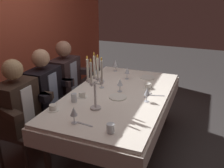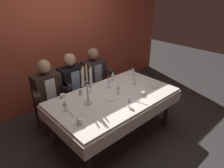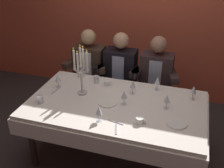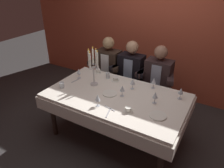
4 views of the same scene
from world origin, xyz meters
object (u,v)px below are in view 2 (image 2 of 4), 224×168
object	(u,v)px
coffee_cup_1	(89,91)
coffee_cup_2	(142,94)
candelabra	(87,86)
water_tumbler_0	(80,121)
dining_table	(114,102)
coffee_cup_0	(63,96)
dinner_plate_1	(151,86)
seated_diner_0	(47,90)
wine_glass_5	(109,81)
wine_glass_0	(113,74)
wine_glass_4	(133,70)
water_tumbler_1	(80,92)
wine_glass_1	(118,87)
wine_glass_3	(129,99)
wine_glass_2	(65,103)
seated_diner_2	(94,74)
wine_glass_6	(135,78)
dinner_plate_0	(112,98)
seated_diner_1	(72,81)

from	to	relation	value
coffee_cup_1	coffee_cup_2	world-z (taller)	same
candelabra	water_tumbler_0	world-z (taller)	candelabra
dining_table	coffee_cup_0	size ratio (longest dim) A/B	14.70
dinner_plate_1	seated_diner_0	xyz separation A→B (m)	(-1.32, 1.07, -0.01)
coffee_cup_2	wine_glass_5	bearing A→B (deg)	110.52
wine_glass_0	wine_glass_4	distance (m)	0.42
water_tumbler_1	wine_glass_1	bearing A→B (deg)	-39.05
wine_glass_0	water_tumbler_1	bearing A→B (deg)	-175.18
candelabra	coffee_cup_1	bearing A→B (deg)	51.36
wine_glass_1	water_tumbler_0	size ratio (longest dim) A/B	1.97
wine_glass_0	wine_glass_3	xyz separation A→B (m)	(-0.44, -0.79, 0.00)
dining_table	dinner_plate_1	size ratio (longest dim) A/B	9.64
seated_diner_0	water_tumbler_1	bearing A→B (deg)	-60.43
candelabra	wine_glass_0	world-z (taller)	candelabra
wine_glass_3	water_tumbler_0	bearing A→B (deg)	169.48
wine_glass_2	wine_glass_3	bearing A→B (deg)	-35.87
wine_glass_5	wine_glass_0	bearing A→B (deg)	34.98
wine_glass_1	wine_glass_4	size ratio (longest dim) A/B	1.00
wine_glass_3	coffee_cup_0	bearing A→B (deg)	123.41
dinner_plate_1	coffee_cup_2	world-z (taller)	coffee_cup_2
wine_glass_0	coffee_cup_1	xyz separation A→B (m)	(-0.59, -0.08, -0.09)
wine_glass_0	seated_diner_2	world-z (taller)	seated_diner_2
dinner_plate_1	coffee_cup_0	size ratio (longest dim) A/B	1.52
wine_glass_3	wine_glass_0	bearing A→B (deg)	61.05
candelabra	wine_glass_4	size ratio (longest dim) A/B	3.60
wine_glass_2	wine_glass_1	bearing A→B (deg)	-9.14
dining_table	wine_glass_4	world-z (taller)	wine_glass_4
wine_glass_4	seated_diner_0	size ratio (longest dim) A/B	0.13
wine_glass_0	seated_diner_0	distance (m)	1.13
wine_glass_6	seated_diner_2	bearing A→B (deg)	105.83
seated_diner_0	seated_diner_2	bearing A→B (deg)	0.00
dinner_plate_0	wine_glass_0	bearing A→B (deg)	45.34
wine_glass_0	wine_glass_1	bearing A→B (deg)	-123.75
wine_glass_5	seated_diner_2	size ratio (longest dim) A/B	0.13
dinner_plate_1	wine_glass_5	world-z (taller)	wine_glass_5
wine_glass_3	seated_diner_2	world-z (taller)	seated_diner_2
water_tumbler_1	seated_diner_1	distance (m)	0.55
wine_glass_1	wine_glass_3	world-z (taller)	same
dinner_plate_1	wine_glass_0	world-z (taller)	wine_glass_0
wine_glass_4	coffee_cup_0	size ratio (longest dim) A/B	1.24
dinner_plate_0	wine_glass_6	distance (m)	0.63
coffee_cup_2	seated_diner_2	bearing A→B (deg)	91.25
water_tumbler_1	coffee_cup_1	size ratio (longest dim) A/B	0.72
seated_diner_2	seated_diner_1	bearing A→B (deg)	180.00
dinner_plate_0	wine_glass_4	world-z (taller)	wine_glass_4
dinner_plate_1	dinner_plate_0	bearing A→B (deg)	168.55
wine_glass_5	wine_glass_6	size ratio (longest dim) A/B	1.00
dinner_plate_0	water_tumbler_0	world-z (taller)	water_tumbler_0
wine_glass_3	coffee_cup_0	size ratio (longest dim) A/B	1.24
dinner_plate_1	wine_glass_3	distance (m)	0.76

